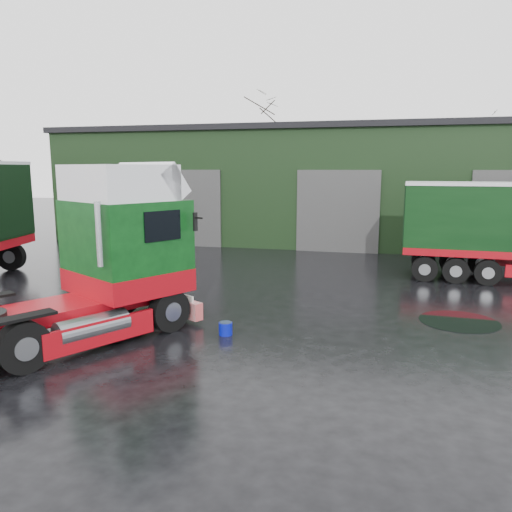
{
  "coord_description": "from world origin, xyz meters",
  "views": [
    {
      "loc": [
        4.27,
        -10.57,
        4.08
      ],
      "look_at": [
        0.87,
        2.49,
        1.7
      ],
      "focal_mm": 35.0,
      "sensor_mm": 36.0,
      "label": 1
    }
  ],
  "objects_px": {
    "warehouse": "(348,184)",
    "tree_back_a": "(259,160)",
    "hero_tractor": "(54,256)",
    "tree_back_b": "(466,173)",
    "wash_bucket": "(226,329)"
  },
  "relations": [
    {
      "from": "wash_bucket",
      "to": "tree_back_b",
      "type": "relative_size",
      "value": 0.04
    },
    {
      "from": "hero_tractor",
      "to": "tree_back_a",
      "type": "xyz_separation_m",
      "value": [
        -2.98,
        30.9,
        2.64
      ]
    },
    {
      "from": "warehouse",
      "to": "wash_bucket",
      "type": "bearing_deg",
      "value": -94.29
    },
    {
      "from": "tree_back_a",
      "to": "tree_back_b",
      "type": "distance_m",
      "value": 16.03
    },
    {
      "from": "warehouse",
      "to": "hero_tractor",
      "type": "bearing_deg",
      "value": -103.52
    },
    {
      "from": "warehouse",
      "to": "wash_bucket",
      "type": "relative_size",
      "value": 96.53
    },
    {
      "from": "hero_tractor",
      "to": "wash_bucket",
      "type": "relative_size",
      "value": 20.23
    },
    {
      "from": "warehouse",
      "to": "tree_back_a",
      "type": "distance_m",
      "value": 12.9
    },
    {
      "from": "wash_bucket",
      "to": "tree_back_a",
      "type": "height_order",
      "value": "tree_back_a"
    },
    {
      "from": "hero_tractor",
      "to": "tree_back_a",
      "type": "bearing_deg",
      "value": 124.61
    },
    {
      "from": "hero_tractor",
      "to": "tree_back_a",
      "type": "relative_size",
      "value": 0.71
    },
    {
      "from": "warehouse",
      "to": "tree_back_b",
      "type": "bearing_deg",
      "value": 51.34
    },
    {
      "from": "warehouse",
      "to": "tree_back_b",
      "type": "xyz_separation_m",
      "value": [
        8.0,
        10.0,
        0.59
      ]
    },
    {
      "from": "hero_tractor",
      "to": "tree_back_b",
      "type": "distance_m",
      "value": 33.57
    },
    {
      "from": "tree_back_a",
      "to": "tree_back_b",
      "type": "relative_size",
      "value": 1.27
    }
  ]
}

